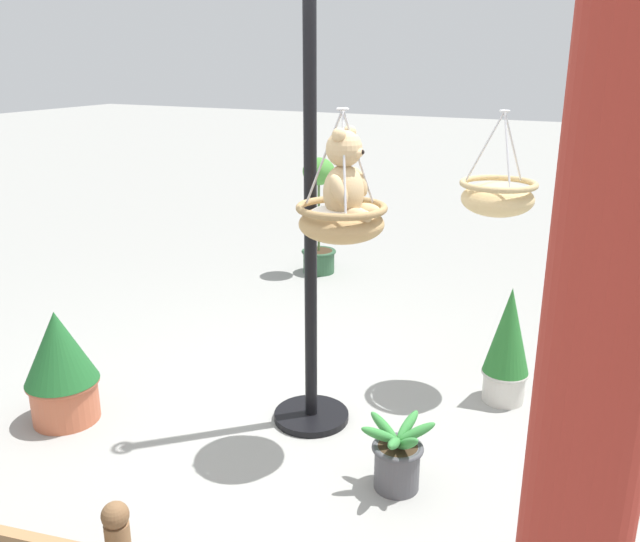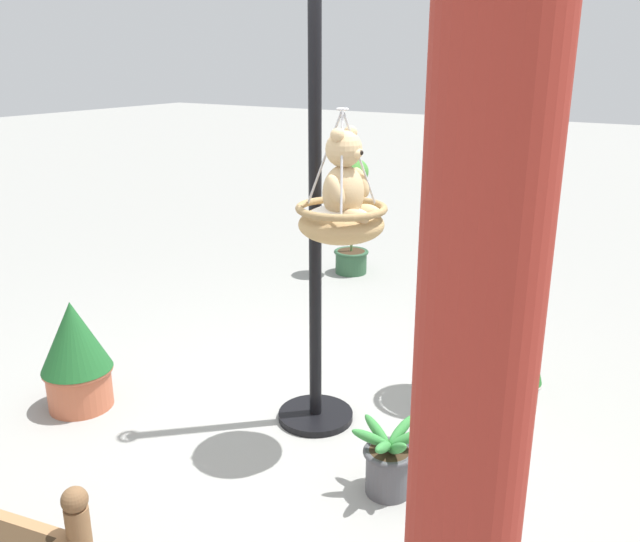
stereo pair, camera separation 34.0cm
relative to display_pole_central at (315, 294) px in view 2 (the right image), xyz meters
The scene contains 10 objects.
ground_plane 0.82m from the display_pole_central, 21.26° to the left, with size 40.00×40.00×0.00m, color gray.
display_pole_central is the anchor object (origin of this frame).
hanging_basket_with_teddy 0.56m from the display_pole_central, 59.04° to the left, with size 0.46×0.46×0.66m.
teddy_bear 0.75m from the display_pole_central, 61.17° to the left, with size 0.32×0.27×0.46m.
hanging_basket_left_high 1.28m from the display_pole_central, 137.29° to the left, with size 0.46×0.46×0.62m.
greenhouse_pillar_far_back 2.52m from the display_pole_central, 39.00° to the left, with size 0.40×0.40×2.76m.
potted_plant_flowering_red 1.28m from the display_pole_central, 126.92° to the left, with size 0.29×0.29×0.74m.
potted_plant_tall_leafy 1.00m from the display_pole_central, 59.61° to the left, with size 0.40×0.36×0.37m.
potted_plant_bushy_green 2.80m from the display_pole_central, 154.67° to the right, with size 0.34×0.34×1.13m.
potted_plant_broad_leaf 1.51m from the display_pole_central, 63.71° to the right, with size 0.42×0.42×0.68m.
Camera 2 is at (2.71, 1.79, 2.05)m, focal length 37.39 mm.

